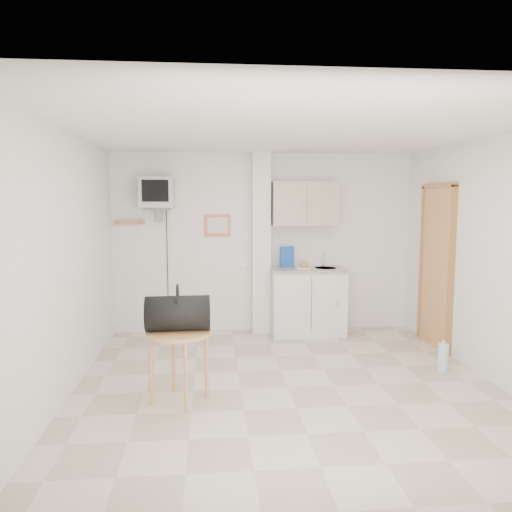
{
  "coord_description": "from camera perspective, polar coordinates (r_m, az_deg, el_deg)",
  "views": [
    {
      "loc": [
        -0.75,
        -4.73,
        1.85
      ],
      "look_at": [
        -0.26,
        0.6,
        1.25
      ],
      "focal_mm": 35.0,
      "sensor_mm": 36.0,
      "label": 1
    }
  ],
  "objects": [
    {
      "name": "ground",
      "position": [
        5.13,
        3.64,
        -14.75
      ],
      "size": [
        4.5,
        4.5,
        0.0
      ],
      "primitive_type": "plane",
      "color": "beige",
      "rests_on": "ground"
    },
    {
      "name": "room_envelope",
      "position": [
        4.93,
        6.37,
        2.72
      ],
      "size": [
        4.24,
        4.54,
        2.55
      ],
      "color": "white",
      "rests_on": "ground"
    },
    {
      "name": "kitchenette",
      "position": [
        6.94,
        5.81,
        -2.3
      ],
      "size": [
        1.03,
        0.58,
        2.1
      ],
      "color": "silver",
      "rests_on": "ground"
    },
    {
      "name": "crt_television",
      "position": [
        6.78,
        -11.25,
        7.01
      ],
      "size": [
        0.44,
        0.45,
        2.15
      ],
      "color": "slate",
      "rests_on": "ground"
    },
    {
      "name": "round_table",
      "position": [
        4.67,
        -8.8,
        -9.61
      ],
      "size": [
        0.6,
        0.6,
        0.66
      ],
      "rotation": [
        0.0,
        0.0,
        0.28
      ],
      "color": "tan",
      "rests_on": "ground"
    },
    {
      "name": "duffel_bag",
      "position": [
        4.64,
        -8.93,
        -6.44
      ],
      "size": [
        0.59,
        0.34,
        0.43
      ],
      "rotation": [
        0.0,
        0.0,
        0.03
      ],
      "color": "black",
      "rests_on": "round_table"
    },
    {
      "name": "water_bottle",
      "position": [
        5.92,
        20.61,
        -10.72
      ],
      "size": [
        0.11,
        0.11,
        0.33
      ],
      "color": "#B3DBED",
      "rests_on": "ground"
    }
  ]
}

